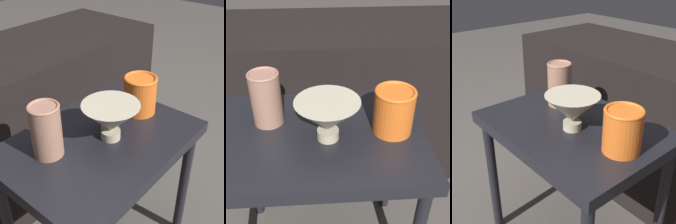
{
  "view_description": "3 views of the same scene",
  "coord_description": "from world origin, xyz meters",
  "views": [
    {
      "loc": [
        -0.56,
        -0.52,
        1.13
      ],
      "look_at": [
        0.05,
        -0.01,
        0.62
      ],
      "focal_mm": 50.0,
      "sensor_mm": 36.0,
      "label": 1
    },
    {
      "loc": [
        0.01,
        -0.7,
        1.09
      ],
      "look_at": [
        0.05,
        -0.03,
        0.63
      ],
      "focal_mm": 50.0,
      "sensor_mm": 36.0,
      "label": 2
    },
    {
      "loc": [
        0.67,
        -0.61,
        1.05
      ],
      "look_at": [
        0.01,
        -0.05,
        0.61
      ],
      "focal_mm": 50.0,
      "sensor_mm": 36.0,
      "label": 3
    }
  ],
  "objects": [
    {
      "name": "table",
      "position": [
        0.0,
        0.0,
        0.47
      ],
      "size": [
        0.6,
        0.43,
        0.55
      ],
      "color": "black",
      "rests_on": "ground_plane"
    },
    {
      "name": "couch_backdrop",
      "position": [
        0.0,
        0.56,
        0.33
      ],
      "size": [
        1.51,
        0.5,
        0.67
      ],
      "color": "black",
      "rests_on": "ground_plane"
    },
    {
      "name": "bowl",
      "position": [
        0.02,
        -0.02,
        0.62
      ],
      "size": [
        0.17,
        0.17,
        0.12
      ],
      "color": "#B2A88E",
      "rests_on": "table"
    },
    {
      "name": "vase_textured_left",
      "position": [
        -0.15,
        0.06,
        0.63
      ],
      "size": [
        0.09,
        0.09,
        0.16
      ],
      "color": "#996B56",
      "rests_on": "table"
    },
    {
      "name": "vase_colorful_right",
      "position": [
        0.21,
        0.0,
        0.61
      ],
      "size": [
        0.11,
        0.11,
        0.13
      ],
      "color": "orange",
      "rests_on": "table"
    }
  ]
}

